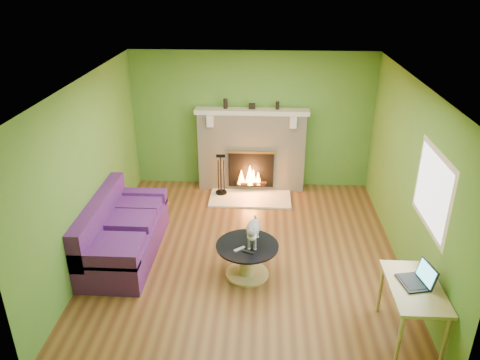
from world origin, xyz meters
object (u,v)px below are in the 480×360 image
object	(u,v)px
desk	(414,293)
cat	(253,231)
sofa	(121,233)
coffee_table	(247,258)

from	to	relation	value
desk	cat	xyz separation A→B (m)	(-1.83, 1.17, 0.04)
sofa	desk	bearing A→B (deg)	-22.16
desk	cat	size ratio (longest dim) A/B	1.58
coffee_table	desk	world-z (taller)	desk
sofa	desk	distance (m)	4.12
coffee_table	cat	distance (m)	0.41
desk	cat	world-z (taller)	cat
sofa	desk	xyz separation A→B (m)	(3.81, -1.55, 0.30)
desk	cat	distance (m)	2.17
coffee_table	cat	xyz separation A→B (m)	(0.08, 0.05, 0.40)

